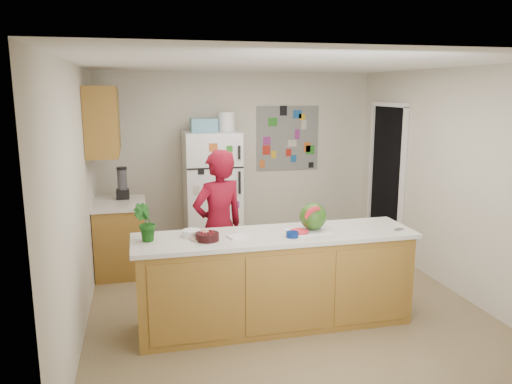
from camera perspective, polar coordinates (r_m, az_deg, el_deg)
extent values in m
cube|color=brown|center=(5.56, 2.79, -12.46)|extent=(4.00, 4.50, 0.02)
cube|color=beige|center=(7.34, -2.05, 3.71)|extent=(4.00, 0.02, 2.50)
cube|color=beige|center=(5.01, -19.74, -0.68)|extent=(0.02, 4.50, 2.50)
cube|color=beige|center=(6.05, 21.51, 1.22)|extent=(0.02, 4.50, 2.50)
cube|color=white|center=(5.09, 3.07, 14.45)|extent=(4.00, 4.50, 0.02)
cube|color=black|center=(7.29, 14.75, 1.45)|extent=(0.03, 0.85, 2.04)
cube|color=brown|center=(4.89, 2.21, -10.19)|extent=(2.60, 0.62, 0.88)
cube|color=silver|center=(4.74, 2.26, -5.02)|extent=(2.68, 0.70, 0.04)
cube|color=brown|center=(6.49, -15.20, -5.17)|extent=(0.60, 0.80, 0.86)
cube|color=silver|center=(6.38, -15.41, -1.29)|extent=(0.64, 0.84, 0.04)
cube|color=brown|center=(6.19, -17.15, 7.79)|extent=(0.35, 1.00, 0.80)
cube|color=silver|center=(6.97, -5.04, -0.10)|extent=(0.75, 0.70, 1.70)
cube|color=#5999B2|center=(6.83, -6.02, 7.62)|extent=(0.35, 0.28, 0.18)
cube|color=slate|center=(7.47, 3.64, 6.15)|extent=(0.95, 0.01, 0.95)
imported|color=maroon|center=(5.32, -4.29, -4.01)|extent=(0.71, 0.59, 1.66)
cylinder|color=black|center=(6.52, -15.03, 0.89)|extent=(0.12, 0.12, 0.38)
cube|color=white|center=(4.83, 5.91, -4.45)|extent=(0.43, 0.34, 0.01)
sphere|color=#285B10|center=(4.83, 6.54, -2.78)|extent=(0.26, 0.26, 0.26)
cylinder|color=red|center=(4.75, 4.97, -4.50)|extent=(0.17, 0.17, 0.02)
cylinder|color=black|center=(4.54, -5.59, -5.10)|extent=(0.24, 0.24, 0.07)
cylinder|color=silver|center=(4.68, -7.39, -4.68)|extent=(0.18, 0.18, 0.06)
cylinder|color=#041856|center=(4.63, 4.17, -4.86)|extent=(0.12, 0.12, 0.05)
cylinder|color=beige|center=(4.60, -5.92, -5.22)|extent=(0.29, 0.29, 0.02)
cube|color=silver|center=(4.61, -2.14, -5.10)|extent=(0.19, 0.18, 0.02)
cube|color=slate|center=(5.05, 16.01, -4.13)|extent=(0.11, 0.08, 0.01)
imported|color=#113F13|center=(4.57, -12.56, -3.43)|extent=(0.21, 0.18, 0.34)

